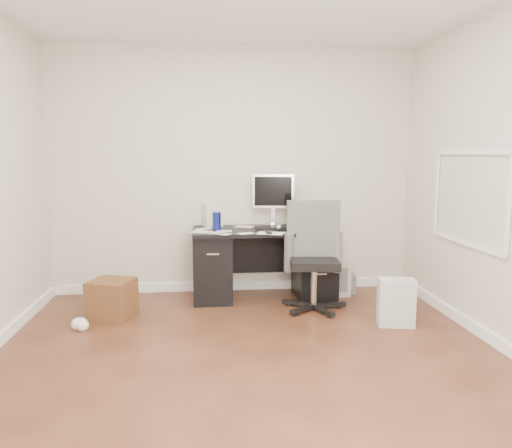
% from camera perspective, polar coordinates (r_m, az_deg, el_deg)
% --- Properties ---
extents(ground, '(4.00, 4.00, 0.00)m').
position_cam_1_polar(ground, '(3.88, -0.67, -15.35)').
color(ground, '#412115').
rests_on(ground, ground).
extents(room_shell, '(4.02, 4.02, 2.71)m').
position_cam_1_polar(room_shell, '(3.60, -0.24, 9.89)').
color(room_shell, beige).
rests_on(room_shell, ground).
extents(desk, '(1.50, 0.70, 0.75)m').
position_cam_1_polar(desk, '(5.36, 0.92, -4.27)').
color(desk, black).
rests_on(desk, ground).
extents(loose_papers, '(1.10, 0.60, 0.00)m').
position_cam_1_polar(loose_papers, '(5.23, -1.19, -0.67)').
color(loose_papers, white).
rests_on(loose_papers, desk).
extents(lcd_monitor, '(0.49, 0.32, 0.58)m').
position_cam_1_polar(lcd_monitor, '(5.51, 1.97, 2.81)').
color(lcd_monitor, silver).
rests_on(lcd_monitor, desk).
extents(keyboard, '(0.39, 0.14, 0.02)m').
position_cam_1_polar(keyboard, '(5.30, 2.00, -0.44)').
color(keyboard, black).
rests_on(keyboard, desk).
extents(computer_mouse, '(0.08, 0.08, 0.06)m').
position_cam_1_polar(computer_mouse, '(5.18, 2.62, -0.40)').
color(computer_mouse, silver).
rests_on(computer_mouse, desk).
extents(travel_mug, '(0.10, 0.10, 0.19)m').
position_cam_1_polar(travel_mug, '(5.21, -4.50, 0.33)').
color(travel_mug, navy).
rests_on(travel_mug, desk).
extents(white_binder, '(0.16, 0.24, 0.26)m').
position_cam_1_polar(white_binder, '(5.48, -5.70, 1.05)').
color(white_binder, silver).
rests_on(white_binder, desk).
extents(magazine_file, '(0.12, 0.22, 0.25)m').
position_cam_1_polar(magazine_file, '(5.62, 6.37, 1.16)').
color(magazine_file, '#AA7952').
rests_on(magazine_file, desk).
extents(pen_cup, '(0.14, 0.14, 0.27)m').
position_cam_1_polar(pen_cup, '(5.59, 4.86, 1.27)').
color(pen_cup, '#5A3119').
rests_on(pen_cup, desk).
extents(yellow_book, '(0.23, 0.26, 0.04)m').
position_cam_1_polar(yellow_book, '(5.21, 7.09, -0.56)').
color(yellow_book, gold).
rests_on(yellow_book, desk).
extents(paper_remote, '(0.32, 0.29, 0.02)m').
position_cam_1_polar(paper_remote, '(5.00, 1.68, -0.95)').
color(paper_remote, white).
rests_on(paper_remote, desk).
extents(office_chair, '(0.68, 0.68, 1.07)m').
position_cam_1_polar(office_chair, '(4.95, 6.68, -3.74)').
color(office_chair, '#4E504E').
rests_on(office_chair, ground).
extents(pc_tower, '(0.23, 0.42, 0.40)m').
position_cam_1_polar(pc_tower, '(5.65, 9.17, -5.78)').
color(pc_tower, '#B0AC9F').
rests_on(pc_tower, ground).
extents(shopping_bag, '(0.35, 0.28, 0.43)m').
position_cam_1_polar(shopping_bag, '(4.71, 15.72, -8.62)').
color(shopping_bag, silver).
rests_on(shopping_bag, ground).
extents(wicker_basket, '(0.47, 0.47, 0.37)m').
position_cam_1_polar(wicker_basket, '(4.95, -16.14, -8.22)').
color(wicker_basket, '#4A2B16').
rests_on(wicker_basket, ground).
extents(desk_printer, '(0.38, 0.32, 0.22)m').
position_cam_1_polar(desk_printer, '(5.73, 9.24, -6.57)').
color(desk_printer, slate).
rests_on(desk_printer, ground).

